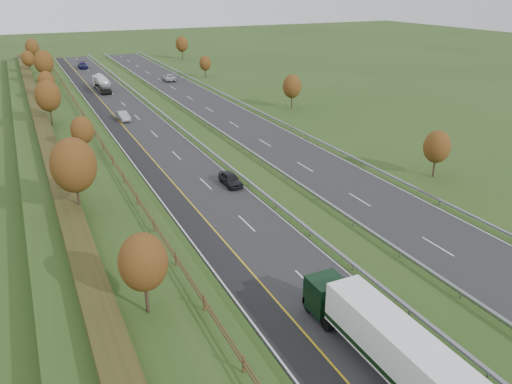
% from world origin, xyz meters
% --- Properties ---
extents(ground, '(400.00, 400.00, 0.00)m').
position_xyz_m(ground, '(8.00, 55.00, 0.00)').
color(ground, '#294518').
rests_on(ground, ground).
extents(near_carriageway, '(10.50, 200.00, 0.04)m').
position_xyz_m(near_carriageway, '(0.00, 60.00, 0.02)').
color(near_carriageway, '#232326').
rests_on(near_carriageway, ground).
extents(far_carriageway, '(10.50, 200.00, 0.04)m').
position_xyz_m(far_carriageway, '(16.50, 60.00, 0.02)').
color(far_carriageway, '#232326').
rests_on(far_carriageway, ground).
extents(hard_shoulder, '(3.00, 200.00, 0.04)m').
position_xyz_m(hard_shoulder, '(-3.75, 60.00, 0.02)').
color(hard_shoulder, black).
rests_on(hard_shoulder, ground).
extents(lane_markings, '(26.75, 200.00, 0.01)m').
position_xyz_m(lane_markings, '(6.40, 59.88, 0.05)').
color(lane_markings, silver).
rests_on(lane_markings, near_carriageway).
extents(embankment_left, '(12.00, 200.00, 2.00)m').
position_xyz_m(embankment_left, '(-13.00, 60.00, 1.00)').
color(embankment_left, '#294518').
rests_on(embankment_left, ground).
extents(hedge_left, '(2.20, 180.00, 1.10)m').
position_xyz_m(hedge_left, '(-15.00, 60.00, 2.55)').
color(hedge_left, '#303315').
rests_on(hedge_left, embankment_left).
extents(fence_left, '(0.12, 189.06, 1.20)m').
position_xyz_m(fence_left, '(-8.50, 59.59, 2.73)').
color(fence_left, '#422B19').
rests_on(fence_left, embankment_left).
extents(median_barrier_near, '(0.32, 200.00, 0.71)m').
position_xyz_m(median_barrier_near, '(5.70, 60.00, 0.61)').
color(median_barrier_near, gray).
rests_on(median_barrier_near, ground).
extents(median_barrier_far, '(0.32, 200.00, 0.71)m').
position_xyz_m(median_barrier_far, '(10.80, 60.00, 0.61)').
color(median_barrier_far, gray).
rests_on(median_barrier_far, ground).
extents(outer_barrier_far, '(0.32, 200.00, 0.71)m').
position_xyz_m(outer_barrier_far, '(22.30, 60.00, 0.62)').
color(outer_barrier_far, gray).
rests_on(outer_barrier_far, ground).
extents(trees_left, '(6.64, 164.30, 7.66)m').
position_xyz_m(trees_left, '(-12.64, 56.63, 6.37)').
color(trees_left, '#2D2116').
rests_on(trees_left, embankment_left).
extents(trees_far, '(8.45, 118.60, 7.12)m').
position_xyz_m(trees_far, '(29.80, 89.21, 4.25)').
color(trees_far, '#2D2116').
rests_on(trees_far, ground).
extents(box_lorry, '(2.58, 16.28, 4.06)m').
position_xyz_m(box_lorry, '(0.25, -0.34, 2.33)').
color(box_lorry, black).
rests_on(box_lorry, near_carriageway).
extents(road_tanker, '(2.40, 11.22, 3.46)m').
position_xyz_m(road_tanker, '(-0.15, 98.69, 1.86)').
color(road_tanker, silver).
rests_on(road_tanker, near_carriageway).
extents(car_dark_near, '(1.82, 4.48, 1.52)m').
position_xyz_m(car_dark_near, '(3.84, 33.33, 0.80)').
color(car_dark_near, black).
rests_on(car_dark_near, near_carriageway).
extents(car_silver_mid, '(1.99, 4.80, 1.55)m').
position_xyz_m(car_silver_mid, '(-1.46, 69.93, 0.81)').
color(car_silver_mid, '#98999C').
rests_on(car_silver_mid, near_carriageway).
extents(car_small_far, '(2.39, 5.73, 1.65)m').
position_xyz_m(car_small_far, '(0.39, 133.94, 0.87)').
color(car_small_far, '#171543').
rests_on(car_small_far, near_carriageway).
extents(car_oncoming, '(3.08, 5.90, 1.59)m').
position_xyz_m(car_oncoming, '(17.09, 104.31, 0.83)').
color(car_oncoming, silver).
rests_on(car_oncoming, far_carriageway).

